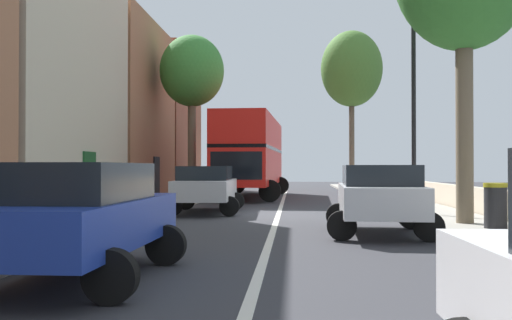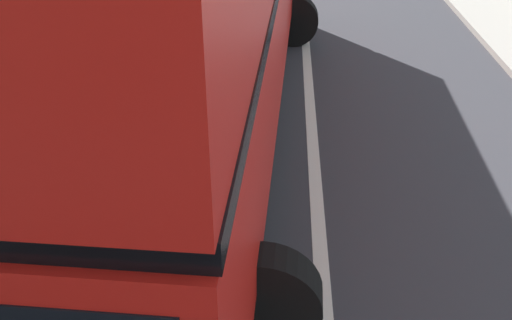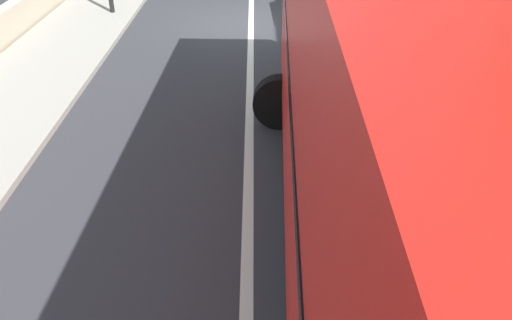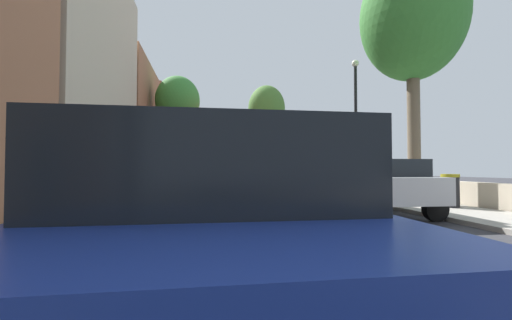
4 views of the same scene
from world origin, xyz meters
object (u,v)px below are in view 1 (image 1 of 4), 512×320
object	(u,v)px
parked_car_silver_right_0	(379,195)
parked_car_silver_left_3	(206,186)
parked_car_blue_left_1	(75,213)
litter_bin_right	(495,205)
double_decker_bus	(251,152)
street_tree_right_3	(352,69)
lamppost_right	(414,97)
street_tree_left_0	(192,73)

from	to	relation	value
parked_car_silver_right_0	parked_car_silver_left_3	distance (m)	7.82
parked_car_blue_left_1	litter_bin_right	xyz separation A→B (m)	(7.80, 6.24, -0.27)
double_decker_bus	parked_car_silver_right_0	xyz separation A→B (m)	(4.20, -15.96, -1.42)
parked_car_silver_left_3	street_tree_right_3	distance (m)	24.00
street_tree_right_3	litter_bin_right	bearing A→B (deg)	-88.59
double_decker_bus	parked_car_silver_left_3	world-z (taller)	double_decker_bus
parked_car_silver_right_0	parked_car_silver_left_3	size ratio (longest dim) A/B	0.89
parked_car_silver_right_0	litter_bin_right	size ratio (longest dim) A/B	3.78
double_decker_bus	parked_car_silver_right_0	size ratio (longest dim) A/B	2.73
parked_car_silver_left_3	lamppost_right	size ratio (longest dim) A/B	0.72
parked_car_blue_left_1	street_tree_left_0	size ratio (longest dim) A/B	0.53
double_decker_bus	parked_car_blue_left_1	bearing A→B (deg)	-92.11
parked_car_silver_left_3	parked_car_silver_right_0	bearing A→B (deg)	-50.30
street_tree_right_3	double_decker_bus	bearing A→B (deg)	-118.48
parked_car_blue_left_1	street_tree_left_0	distance (m)	21.41
street_tree_left_0	litter_bin_right	size ratio (longest dim) A/B	7.50
parked_car_silver_right_0	lamppost_right	xyz separation A→B (m)	(1.80, 4.88, 2.88)
parked_car_silver_left_3	street_tree_left_0	xyz separation A→B (m)	(-2.08, 8.84, 5.39)
parked_car_blue_left_1	lamppost_right	world-z (taller)	lamppost_right
parked_car_silver_right_0	parked_car_silver_left_3	xyz separation A→B (m)	(-5.00, 6.02, -0.00)
double_decker_bus	lamppost_right	xyz separation A→B (m)	(6.00, -11.08, 1.45)
parked_car_blue_left_1	litter_bin_right	size ratio (longest dim) A/B	4.00
parked_car_blue_left_1	parked_car_silver_left_3	size ratio (longest dim) A/B	0.95
street_tree_left_0	double_decker_bus	bearing A→B (deg)	20.96
parked_car_blue_left_1	street_tree_right_3	distance (m)	34.99
lamppost_right	litter_bin_right	distance (m)	5.50
parked_car_silver_left_3	street_tree_right_3	size ratio (longest dim) A/B	0.41
lamppost_right	parked_car_silver_right_0	bearing A→B (deg)	-110.27
double_decker_bus	parked_car_silver_left_3	distance (m)	10.08
parked_car_blue_left_1	parked_car_silver_left_3	world-z (taller)	parked_car_blue_left_1
parked_car_blue_left_1	litter_bin_right	world-z (taller)	parked_car_blue_left_1
street_tree_right_3	lamppost_right	size ratio (longest dim) A/B	1.77
parked_car_silver_left_3	street_tree_right_3	xyz separation A→B (m)	(7.13, 21.62, 7.62)
double_decker_bus	litter_bin_right	bearing A→B (deg)	-65.67
double_decker_bus	street_tree_right_3	xyz separation A→B (m)	(6.33, 11.67, 6.19)
street_tree_left_0	litter_bin_right	bearing A→B (deg)	-55.49
lamppost_right	litter_bin_right	bearing A→B (deg)	-77.20
parked_car_blue_left_1	street_tree_right_3	size ratio (longest dim) A/B	0.38
double_decker_bus	street_tree_right_3	size ratio (longest dim) A/B	0.99
double_decker_bus	parked_car_silver_right_0	bearing A→B (deg)	-75.26
parked_car_silver_right_0	lamppost_right	distance (m)	5.95
parked_car_silver_left_3	litter_bin_right	world-z (taller)	parked_car_silver_left_3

